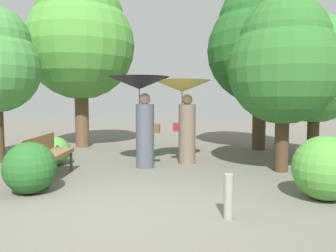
# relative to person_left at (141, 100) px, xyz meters

# --- Properties ---
(ground_plane) EXTENTS (40.00, 40.00, 0.00)m
(ground_plane) POSITION_rel_person_left_xyz_m (0.52, -2.99, -1.51)
(ground_plane) COLOR #6B665B
(person_left) EXTENTS (1.36, 1.36, 2.03)m
(person_left) POSITION_rel_person_left_xyz_m (0.00, 0.00, 0.00)
(person_left) COLOR #474C56
(person_left) RESTS_ON ground
(person_right) EXTENTS (1.37, 1.37, 1.98)m
(person_right) POSITION_rel_person_left_xyz_m (0.87, 0.63, -0.03)
(person_right) COLOR #6B5B4C
(person_right) RESTS_ON ground
(park_bench) EXTENTS (0.70, 1.56, 0.83)m
(park_bench) POSITION_rel_person_left_xyz_m (-1.53, -1.35, -1.00)
(park_bench) COLOR #38383D
(park_bench) RESTS_ON ground
(tree_near_right) EXTENTS (2.28, 2.28, 3.57)m
(tree_near_right) POSITION_rel_person_left_xyz_m (3.98, 1.42, 0.77)
(tree_near_right) COLOR #42301E
(tree_near_right) RESTS_ON ground
(tree_mid_left) EXTENTS (3.37, 3.37, 5.42)m
(tree_mid_left) POSITION_rel_person_left_xyz_m (-2.66, 2.78, 1.97)
(tree_mid_left) COLOR brown
(tree_mid_left) RESTS_ON ground
(tree_mid_right) EXTENTS (3.17, 3.17, 5.06)m
(tree_mid_right) POSITION_rel_person_left_xyz_m (2.87, 3.19, 1.73)
(tree_mid_right) COLOR #4C3823
(tree_mid_right) RESTS_ON ground
(tree_far_back) EXTENTS (2.30, 2.30, 3.65)m
(tree_far_back) POSITION_rel_person_left_xyz_m (3.03, 0.09, 0.83)
(tree_far_back) COLOR #42301E
(tree_far_back) RESTS_ON ground
(bush_path_left) EXTENTS (0.85, 0.85, 0.85)m
(bush_path_left) POSITION_rel_person_left_xyz_m (-1.29, -2.30, -1.09)
(bush_path_left) COLOR #235B23
(bush_path_left) RESTS_ON ground
(bush_path_right) EXTENTS (0.66, 0.66, 0.66)m
(bush_path_right) POSITION_rel_person_left_xyz_m (-2.03, -0.09, -1.18)
(bush_path_right) COLOR #4C9338
(bush_path_right) RESTS_ON ground
(bush_behind_bench) EXTENTS (0.99, 0.99, 0.99)m
(bush_behind_bench) POSITION_rel_person_left_xyz_m (3.35, -1.86, -1.02)
(bush_behind_bench) COLOR #4C9338
(bush_behind_bench) RESTS_ON ground
(path_marker_post) EXTENTS (0.12, 0.12, 0.59)m
(path_marker_post) POSITION_rel_person_left_xyz_m (1.89, -2.94, -1.22)
(path_marker_post) COLOR gray
(path_marker_post) RESTS_ON ground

